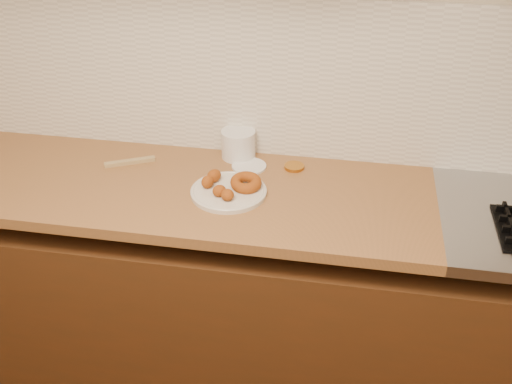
% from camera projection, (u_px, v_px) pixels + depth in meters
% --- Properties ---
extents(wall_back, '(4.00, 0.02, 2.70)m').
position_uv_depth(wall_back, '(305.00, 40.00, 2.09)').
color(wall_back, '#BDAD8E').
rests_on(wall_back, ground).
extents(base_cabinet, '(3.60, 0.60, 0.77)m').
position_uv_depth(base_cabinet, '(286.00, 306.00, 2.34)').
color(base_cabinet, '#482510').
rests_on(base_cabinet, floor).
extents(butcher_block, '(2.30, 0.62, 0.04)m').
position_uv_depth(butcher_block, '(113.00, 183.00, 2.17)').
color(butcher_block, '#9B6135').
rests_on(butcher_block, base_cabinet).
extents(backsplash, '(3.60, 0.02, 0.60)m').
position_uv_depth(backsplash, '(303.00, 82.00, 2.16)').
color(backsplash, silver).
rests_on(backsplash, wall_back).
extents(donut_plate, '(0.26, 0.26, 0.02)m').
position_uv_depth(donut_plate, '(229.00, 192.00, 2.07)').
color(donut_plate, beige).
rests_on(donut_plate, butcher_block).
extents(ring_donut, '(0.15, 0.15, 0.05)m').
position_uv_depth(ring_donut, '(246.00, 182.00, 2.07)').
color(ring_donut, '#964414').
rests_on(ring_donut, donut_plate).
extents(fried_dough_chunks, '(0.15, 0.18, 0.05)m').
position_uv_depth(fried_dough_chunks, '(217.00, 185.00, 2.05)').
color(fried_dough_chunks, '#964414').
rests_on(fried_dough_chunks, donut_plate).
extents(plastic_tub, '(0.17, 0.17, 0.11)m').
position_uv_depth(plastic_tub, '(238.00, 144.00, 2.28)').
color(plastic_tub, silver).
rests_on(plastic_tub, butcher_block).
extents(tub_lid, '(0.16, 0.16, 0.01)m').
position_uv_depth(tub_lid, '(249.00, 166.00, 2.23)').
color(tub_lid, silver).
rests_on(tub_lid, butcher_block).
extents(brass_jar_lid, '(0.08, 0.08, 0.01)m').
position_uv_depth(brass_jar_lid, '(294.00, 167.00, 2.23)').
color(brass_jar_lid, '#B67828').
rests_on(brass_jar_lid, butcher_block).
extents(wooden_utensil, '(0.18, 0.11, 0.01)m').
position_uv_depth(wooden_utensil, '(130.00, 162.00, 2.26)').
color(wooden_utensil, '#A08755').
rests_on(wooden_utensil, butcher_block).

